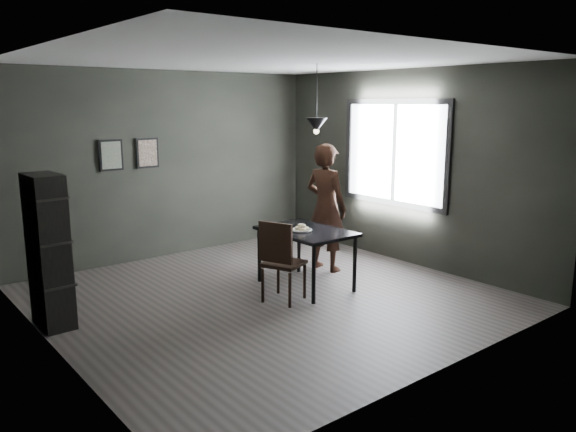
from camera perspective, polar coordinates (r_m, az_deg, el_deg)
ground at (r=6.94m, az=-2.01°, el=-8.14°), size 5.00×5.00×0.00m
back_wall at (r=8.72m, az=-12.03°, el=5.12°), size 5.00×0.10×2.80m
ceiling at (r=6.56m, az=-2.19°, el=15.58°), size 5.00×5.00×0.02m
window_assembly at (r=8.42m, az=10.73°, el=6.32°), size 0.04×1.96×1.56m
cafe_table at (r=7.11m, az=1.82°, el=-2.01°), size 0.80×1.20×0.75m
white_plate at (r=7.02m, az=1.41°, el=-1.48°), size 0.23×0.23×0.01m
donut_pile at (r=7.01m, az=1.41°, el=-1.21°), size 0.17×0.18×0.08m
woman at (r=7.82m, az=3.86°, el=0.87°), size 0.54×0.72×1.79m
wood_chair at (r=6.56m, az=-0.81°, el=-4.15°), size 0.56×0.56×0.99m
shelf_unit at (r=6.33m, az=-23.15°, el=-3.35°), size 0.32×0.55×1.62m
pendant_lamp at (r=7.16m, az=2.90°, el=9.24°), size 0.28×0.28×0.86m
framed_print_left at (r=8.31m, az=-17.54°, el=5.92°), size 0.34×0.04×0.44m
framed_print_right at (r=8.52m, az=-14.09°, el=6.23°), size 0.34×0.04×0.44m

